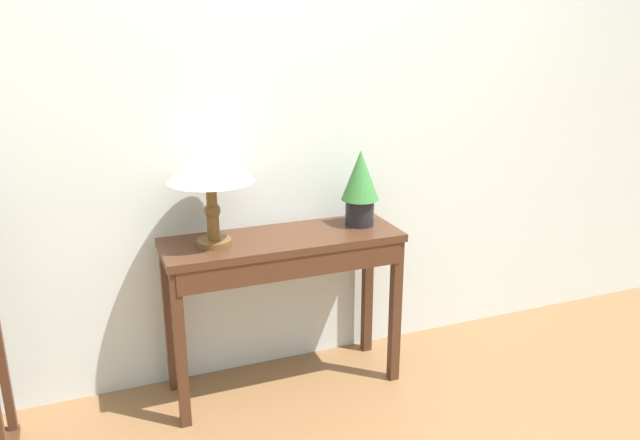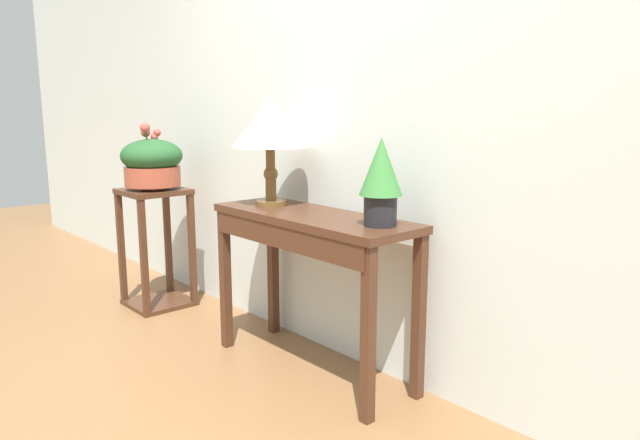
% 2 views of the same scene
% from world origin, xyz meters
% --- Properties ---
extents(back_wall_with_art, '(9.00, 0.10, 2.80)m').
position_xyz_m(back_wall_with_art, '(0.00, 1.53, 1.40)').
color(back_wall_with_art, silver).
rests_on(back_wall_with_art, ground).
extents(console_table, '(1.06, 0.37, 0.75)m').
position_xyz_m(console_table, '(-0.07, 1.23, 0.63)').
color(console_table, '#472819').
rests_on(console_table, ground).
extents(table_lamp, '(0.36, 0.36, 0.51)m').
position_xyz_m(table_lamp, '(-0.38, 1.25, 1.13)').
color(table_lamp, brown).
rests_on(table_lamp, console_table).
extents(potted_plant_on_console, '(0.17, 0.17, 0.35)m').
position_xyz_m(potted_plant_on_console, '(0.32, 1.28, 0.95)').
color(potted_plant_on_console, black).
rests_on(potted_plant_on_console, console_table).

